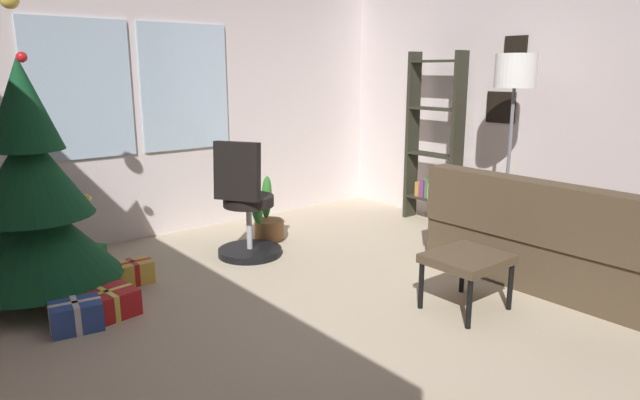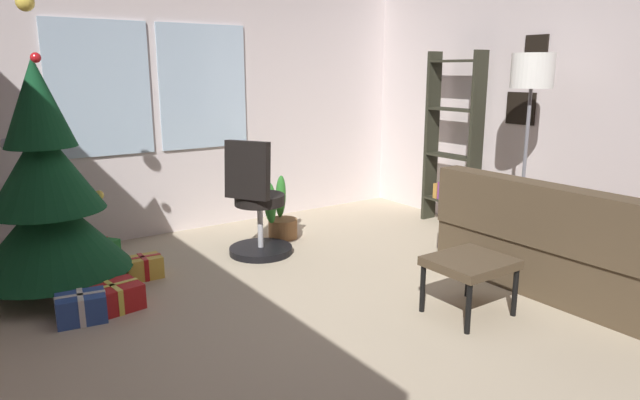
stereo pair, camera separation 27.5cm
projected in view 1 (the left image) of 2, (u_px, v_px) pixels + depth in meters
The scene contains 14 objects.
ground_plane at pixel (366, 330), 3.62m from camera, with size 4.94×5.46×0.10m, color #BDAC8F.
wall_back_with_windows at pixel (170, 101), 5.40m from camera, with size 4.94×0.12×2.61m.
wall_right_with_frames at pixel (578, 105), 4.85m from camera, with size 0.12×5.46×2.61m.
couch at pixel (595, 249), 4.19m from camera, with size 1.68×2.03×0.83m.
footstool at pixel (467, 262), 3.75m from camera, with size 0.52×0.46×0.39m.
holiday_tree at pixel (34, 202), 3.82m from camera, with size 1.09×1.09×2.10m.
gift_box_red at pixel (107, 304), 3.69m from camera, with size 0.39×0.32×0.18m.
gift_box_green at pixel (83, 260), 4.46m from camera, with size 0.36×0.38×0.24m.
gift_box_gold at pixel (133, 272), 4.26m from camera, with size 0.28×0.20×0.18m.
gift_box_blue at pixel (76, 316), 3.50m from camera, with size 0.33×0.27×0.19m.
office_chair at pixel (246, 212), 4.79m from camera, with size 0.59×0.58×1.03m.
bookshelf at pixel (434, 149), 5.83m from camera, with size 0.18×0.64×1.79m.
floor_lamp at pixel (514, 87), 4.68m from camera, with size 0.34×0.34×1.73m.
potted_plant at pixel (266, 218), 5.36m from camera, with size 0.40×0.38×0.62m.
Camera 1 is at (-2.33, -2.40, 1.60)m, focal length 31.22 mm.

